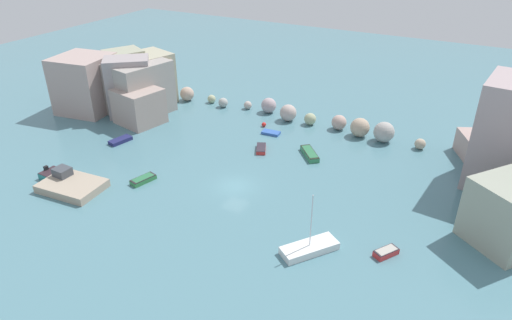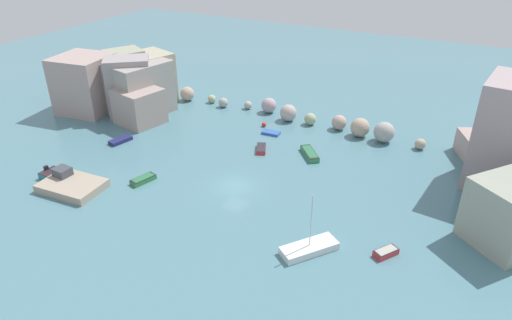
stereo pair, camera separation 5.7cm
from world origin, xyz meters
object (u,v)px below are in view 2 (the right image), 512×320
(moored_boat_5, at_px, (60,176))
(moored_boat_7, at_px, (121,140))
(moored_boat_0, at_px, (386,252))
(channel_buoy, at_px, (264,124))
(moored_boat_6, at_px, (271,133))
(moored_boat_3, at_px, (310,154))
(moored_boat_1, at_px, (261,149))
(stone_dock, at_px, (72,186))
(moored_boat_2, at_px, (309,248))
(moored_boat_4, at_px, (143,179))

(moored_boat_5, bearing_deg, moored_boat_7, 98.23)
(moored_boat_0, bearing_deg, channel_buoy, 81.48)
(moored_boat_5, bearing_deg, moored_boat_6, 58.24)
(channel_buoy, relative_size, moored_boat_3, 0.17)
(channel_buoy, xyz_separation_m, moored_boat_1, (3.15, -6.76, -0.07))
(stone_dock, bearing_deg, moored_boat_5, 166.23)
(moored_boat_1, xyz_separation_m, moored_boat_2, (13.10, -15.49, 0.13))
(moored_boat_3, distance_m, moored_boat_4, 20.45)
(stone_dock, height_order, moored_boat_6, stone_dock)
(moored_boat_4, bearing_deg, moored_boat_0, 105.60)
(moored_boat_0, bearing_deg, stone_dock, 131.86)
(moored_boat_3, bearing_deg, moored_boat_5, 89.84)
(moored_boat_7, bearing_deg, stone_dock, 29.74)
(moored_boat_0, relative_size, moored_boat_1, 0.84)
(moored_boat_3, relative_size, moored_boat_7, 1.21)
(stone_dock, bearing_deg, moored_boat_3, 44.83)
(stone_dock, height_order, moored_boat_7, stone_dock)
(moored_boat_6, bearing_deg, moored_boat_5, -128.45)
(moored_boat_0, distance_m, moored_boat_1, 23.08)
(moored_boat_3, distance_m, moored_boat_6, 7.98)
(stone_dock, height_order, moored_boat_5, moored_boat_5)
(stone_dock, xyz_separation_m, moored_boat_0, (33.10, 5.49, -0.14))
(moored_boat_1, xyz_separation_m, moored_boat_5, (-16.48, -17.55, 0.40))
(channel_buoy, relative_size, moored_boat_2, 0.11)
(stone_dock, distance_m, moored_boat_7, 12.04)
(stone_dock, bearing_deg, moored_boat_2, 5.73)
(moored_boat_4, bearing_deg, channel_buoy, -179.37)
(moored_boat_0, height_order, moored_boat_4, moored_boat_0)
(moored_boat_5, distance_m, moored_boat_6, 27.30)
(moored_boat_4, relative_size, moored_boat_7, 0.96)
(stone_dock, relative_size, moored_boat_1, 2.28)
(moored_boat_0, xyz_separation_m, moored_boat_2, (-6.18, -2.79, 0.07))
(moored_boat_4, relative_size, moored_boat_6, 1.22)
(moored_boat_2, distance_m, moored_boat_5, 29.65)
(moored_boat_0, xyz_separation_m, moored_boat_7, (-36.84, 5.95, -0.06))
(channel_buoy, distance_m, moored_boat_3, 10.56)
(moored_boat_1, relative_size, moored_boat_2, 0.48)
(channel_buoy, bearing_deg, moored_boat_5, -118.74)
(moored_boat_1, xyz_separation_m, moored_boat_6, (-1.13, 5.03, -0.07))
(moored_boat_4, bearing_deg, moored_boat_5, -48.18)
(moored_boat_1, height_order, moored_boat_7, moored_boat_1)
(moored_boat_0, distance_m, moored_boat_6, 27.04)
(channel_buoy, height_order, moored_boat_3, channel_buoy)
(moored_boat_1, bearing_deg, moored_boat_5, 111.03)
(moored_boat_1, bearing_deg, moored_boat_2, -165.56)
(moored_boat_1, distance_m, moored_boat_3, 6.24)
(moored_boat_0, height_order, moored_boat_5, moored_boat_5)
(moored_boat_6, bearing_deg, moored_boat_2, -59.51)
(stone_dock, distance_m, moored_boat_2, 27.06)
(channel_buoy, distance_m, moored_boat_2, 27.55)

